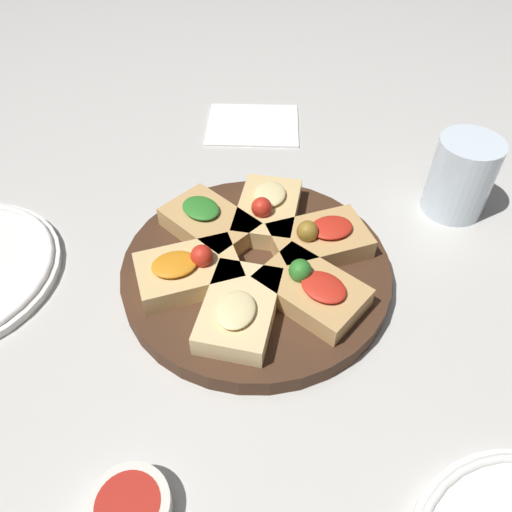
{
  "coord_description": "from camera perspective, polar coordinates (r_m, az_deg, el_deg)",
  "views": [
    {
      "loc": [
        -0.04,
        0.39,
        0.45
      ],
      "look_at": [
        0.0,
        0.0,
        0.04
      ],
      "focal_mm": 35.0,
      "sensor_mm": 36.0,
      "label": 1
    }
  ],
  "objects": [
    {
      "name": "focaccia_slice_4",
      "position": [
        0.63,
        1.34,
        5.29
      ],
      "size": [
        0.08,
        0.12,
        0.05
      ],
      "color": "#DBB775",
      "rests_on": "serving_board"
    },
    {
      "name": "focaccia_slice_5",
      "position": [
        0.61,
        -5.42,
        3.83
      ],
      "size": [
        0.13,
        0.12,
        0.03
      ],
      "color": "tan",
      "rests_on": "serving_board"
    },
    {
      "name": "dipping_bowl",
      "position": [
        0.47,
        -14.24,
        -26.13
      ],
      "size": [
        0.07,
        0.07,
        0.02
      ],
      "color": "silver",
      "rests_on": "ground_plane"
    },
    {
      "name": "ground_plane",
      "position": [
        0.6,
        -0.0,
        -2.37
      ],
      "size": [
        3.0,
        3.0,
        0.0
      ],
      "primitive_type": "plane",
      "color": "beige"
    },
    {
      "name": "focaccia_slice_2",
      "position": [
        0.54,
        6.37,
        -3.78
      ],
      "size": [
        0.13,
        0.12,
        0.05
      ],
      "color": "tan",
      "rests_on": "serving_board"
    },
    {
      "name": "napkin_stack",
      "position": [
        0.86,
        -0.35,
        14.87
      ],
      "size": [
        0.16,
        0.14,
        0.01
      ],
      "primitive_type": "cube",
      "rotation": [
        0.0,
        0.0,
        0.07
      ],
      "color": "white",
      "rests_on": "ground_plane"
    },
    {
      "name": "water_glass",
      "position": [
        0.71,
        22.39,
        8.38
      ],
      "size": [
        0.08,
        0.08,
        0.11
      ],
      "primitive_type": "cylinder",
      "color": "silver",
      "rests_on": "ground_plane"
    },
    {
      "name": "focaccia_slice_3",
      "position": [
        0.59,
        7.26,
        1.94
      ],
      "size": [
        0.13,
        0.11,
        0.05
      ],
      "color": "tan",
      "rests_on": "serving_board"
    },
    {
      "name": "focaccia_slice_1",
      "position": [
        0.52,
        -1.93,
        -6.12
      ],
      "size": [
        0.08,
        0.12,
        0.03
      ],
      "color": "#E5C689",
      "rests_on": "serving_board"
    },
    {
      "name": "serving_board",
      "position": [
        0.59,
        -0.0,
        -1.63
      ],
      "size": [
        0.31,
        0.31,
        0.02
      ],
      "primitive_type": "cylinder",
      "color": "#422819",
      "rests_on": "ground_plane"
    },
    {
      "name": "focaccia_slice_0",
      "position": [
        0.56,
        -7.73,
        -1.63
      ],
      "size": [
        0.13,
        0.11,
        0.05
      ],
      "color": "#DBB775",
      "rests_on": "serving_board"
    }
  ]
}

